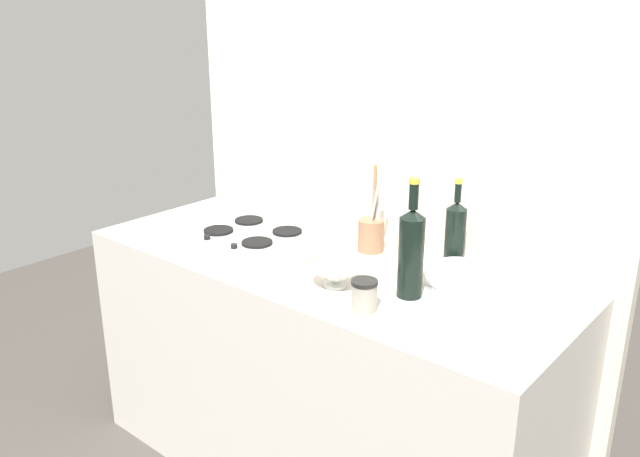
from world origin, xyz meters
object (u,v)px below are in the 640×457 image
(wine_bottle_mid_left, at_px, (411,251))
(condiment_jar_front, at_px, (364,295))
(wine_bottle_leftmost, at_px, (455,233))
(mixing_bowl, at_px, (336,275))
(stovetop_hob, at_px, (253,235))
(plate_stack, at_px, (461,279))
(butter_dish, at_px, (294,261))
(utensil_crock, at_px, (372,232))

(wine_bottle_mid_left, distance_m, condiment_jar_front, 0.21)
(wine_bottle_mid_left, bearing_deg, condiment_jar_front, -105.12)
(wine_bottle_leftmost, xyz_separation_m, mixing_bowl, (-0.20, -0.40, -0.08))
(stovetop_hob, relative_size, mixing_bowl, 2.44)
(condiment_jar_front, bearing_deg, plate_stack, 67.70)
(stovetop_hob, height_order, wine_bottle_mid_left, wine_bottle_mid_left)
(wine_bottle_leftmost, relative_size, wine_bottle_mid_left, 0.82)
(stovetop_hob, xyz_separation_m, mixing_bowl, (0.53, -0.15, 0.02))
(butter_dish, xyz_separation_m, utensil_crock, (0.10, 0.31, 0.04))
(mixing_bowl, xyz_separation_m, utensil_crock, (-0.10, 0.33, 0.04))
(stovetop_hob, xyz_separation_m, plate_stack, (0.85, 0.10, 0.01))
(plate_stack, height_order, mixing_bowl, mixing_bowl)
(stovetop_hob, relative_size, wine_bottle_mid_left, 1.12)
(plate_stack, height_order, wine_bottle_mid_left, wine_bottle_mid_left)
(wine_bottle_leftmost, relative_size, utensil_crock, 0.97)
(mixing_bowl, bearing_deg, plate_stack, 38.91)
(wine_bottle_leftmost, relative_size, butter_dish, 2.25)
(plate_stack, bearing_deg, butter_dish, -155.81)
(wine_bottle_mid_left, xyz_separation_m, butter_dish, (-0.42, -0.07, -0.12))
(condiment_jar_front, bearing_deg, butter_dish, 164.11)
(mixing_bowl, bearing_deg, wine_bottle_mid_left, 21.91)
(plate_stack, xyz_separation_m, wine_bottle_mid_left, (-0.09, -0.16, 0.12))
(wine_bottle_leftmost, bearing_deg, wine_bottle_mid_left, -86.71)
(wine_bottle_mid_left, height_order, condiment_jar_front, wine_bottle_mid_left)
(wine_bottle_leftmost, distance_m, utensil_crock, 0.31)
(plate_stack, distance_m, utensil_crock, 0.42)
(stovetop_hob, relative_size, wine_bottle_leftmost, 1.36)
(stovetop_hob, relative_size, utensil_crock, 1.32)
(wine_bottle_leftmost, relative_size, condiment_jar_front, 3.22)
(stovetop_hob, height_order, butter_dish, butter_dish)
(stovetop_hob, bearing_deg, wine_bottle_mid_left, -4.66)
(plate_stack, xyz_separation_m, utensil_crock, (-0.41, 0.08, 0.04))
(plate_stack, bearing_deg, mixing_bowl, -141.09)
(wine_bottle_leftmost, distance_m, wine_bottle_mid_left, 0.31)
(plate_stack, relative_size, utensil_crock, 0.75)
(stovetop_hob, bearing_deg, wine_bottle_leftmost, 18.55)
(wine_bottle_mid_left, distance_m, butter_dish, 0.44)
(condiment_jar_front, bearing_deg, wine_bottle_leftmost, 86.54)
(plate_stack, bearing_deg, wine_bottle_mid_left, -119.21)
(stovetop_hob, distance_m, mixing_bowl, 0.55)
(stovetop_hob, bearing_deg, utensil_crock, 23.02)
(stovetop_hob, xyz_separation_m, utensil_crock, (0.43, 0.18, 0.06))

